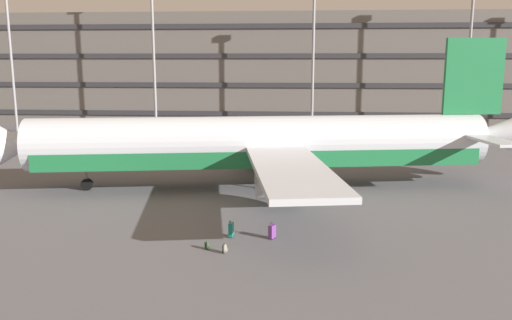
# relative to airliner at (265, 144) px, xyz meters

# --- Properties ---
(ground_plane) EXTENTS (600.00, 600.00, 0.00)m
(ground_plane) POSITION_rel_airliner_xyz_m (2.79, 1.82, -3.38)
(ground_plane) COLOR #5B5B60
(terminal_structure) EXTENTS (144.76, 18.90, 16.72)m
(terminal_structure) POSITION_rel_airliner_xyz_m (2.79, 45.86, 4.98)
(terminal_structure) COLOR #605B56
(terminal_structure) RESTS_ON ground_plane
(airliner) EXTENTS (41.47, 33.65, 11.51)m
(airliner) POSITION_rel_airliner_xyz_m (0.00, 0.00, 0.00)
(airliner) COLOR silver
(airliner) RESTS_ON ground_plane
(light_mast_far_left) EXTENTS (1.80, 0.50, 26.28)m
(light_mast_far_left) POSITION_rel_airliner_xyz_m (-36.71, 30.10, 11.51)
(light_mast_far_left) COLOR gray
(light_mast_far_left) RESTS_ON ground_plane
(light_mast_left) EXTENTS (1.80, 0.50, 23.00)m
(light_mast_left) POSITION_rel_airliner_xyz_m (-16.77, 30.10, 9.83)
(light_mast_left) COLOR gray
(light_mast_left) RESTS_ON ground_plane
(light_mast_center_left) EXTENTS (1.80, 0.50, 18.86)m
(light_mast_center_left) POSITION_rel_airliner_xyz_m (4.52, 30.10, 7.69)
(light_mast_center_left) COLOR gray
(light_mast_center_left) RESTS_ON ground_plane
(light_mast_center_right) EXTENTS (1.80, 0.50, 21.51)m
(light_mast_center_right) POSITION_rel_airliner_xyz_m (24.44, 30.10, 9.06)
(light_mast_center_right) COLOR gray
(light_mast_center_right) RESTS_ON ground_plane
(suitcase_small) EXTENTS (0.44, 0.50, 0.91)m
(suitcase_small) POSITION_rel_airliner_xyz_m (1.11, -12.27, -2.96)
(suitcase_small) COLOR #72388C
(suitcase_small) RESTS_ON ground_plane
(suitcase_purple) EXTENTS (0.27, 0.47, 0.94)m
(suitcase_purple) POSITION_rel_airliner_xyz_m (-1.20, -12.16, -2.94)
(suitcase_purple) COLOR #147266
(suitcase_purple) RESTS_ON ground_plane
(backpack_black) EXTENTS (0.32, 0.38, 0.45)m
(backpack_black) POSITION_rel_airliner_xyz_m (-2.23, -14.17, -3.18)
(backpack_black) COLOR #264C26
(backpack_black) RESTS_ON ground_plane
(backpack_large) EXTENTS (0.28, 0.41, 0.55)m
(backpack_large) POSITION_rel_airliner_xyz_m (-1.20, -14.70, -3.14)
(backpack_large) COLOR gray
(backpack_large) RESTS_ON ground_plane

